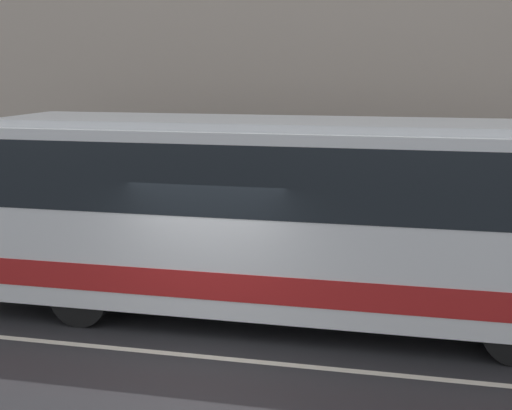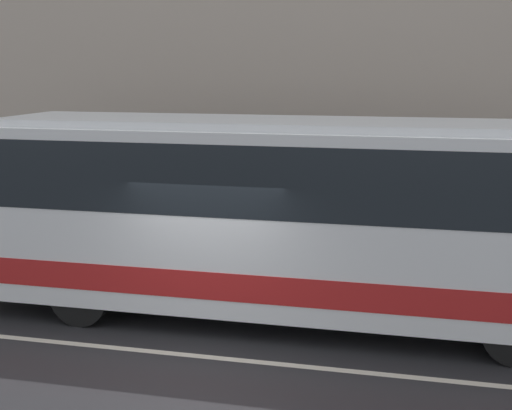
# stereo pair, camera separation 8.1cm
# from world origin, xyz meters

# --- Properties ---
(ground_plane) EXTENTS (60.00, 60.00, 0.00)m
(ground_plane) POSITION_xyz_m (0.00, 0.00, 0.00)
(ground_plane) COLOR #262628
(sidewalk) EXTENTS (60.00, 2.53, 0.16)m
(sidewalk) POSITION_xyz_m (0.00, 5.26, 0.08)
(sidewalk) COLOR #A09E99
(sidewalk) RESTS_ON ground_plane
(lane_stripe) EXTENTS (54.00, 0.14, 0.01)m
(lane_stripe) POSITION_xyz_m (0.00, 0.00, 0.00)
(lane_stripe) COLOR beige
(lane_stripe) RESTS_ON ground_plane
(transit_bus) EXTENTS (10.93, 2.54, 3.42)m
(transit_bus) POSITION_xyz_m (0.81, 1.91, 1.93)
(transit_bus) COLOR white
(transit_bus) RESTS_ON ground_plane
(pedestrian_waiting) EXTENTS (0.36, 0.36, 1.52)m
(pedestrian_waiting) POSITION_xyz_m (-2.82, 5.05, 0.86)
(pedestrian_waiting) COLOR #1E5933
(pedestrian_waiting) RESTS_ON sidewalk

